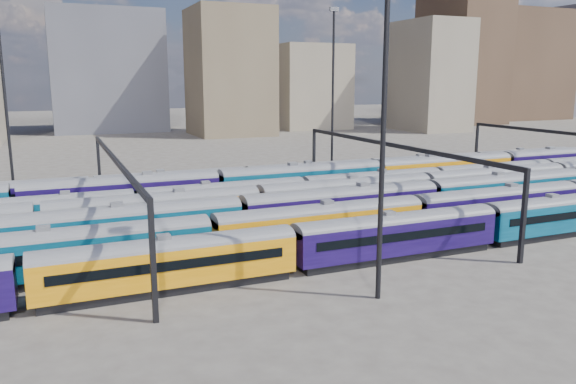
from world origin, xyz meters
name	(u,v)px	position (x,y,z in m)	size (l,w,h in m)	color
ground	(310,220)	(0.00, 0.00, 0.00)	(500.00, 500.00, 0.00)	#403B36
rake_0	(293,243)	(-8.48, -15.00, 2.48)	(115.04, 2.81, 4.72)	black
rake_1	(415,211)	(6.51, -10.00, 2.60)	(120.55, 2.94, 4.95)	black
rake_2	(430,195)	(11.95, -5.00, 2.77)	(128.26, 3.13, 5.27)	black
rake_3	(258,200)	(-5.98, 0.00, 2.69)	(124.88, 3.05, 5.13)	black
rake_4	(373,183)	(10.95, 5.00, 2.44)	(132.54, 2.77, 4.65)	black
rake_5	(377,172)	(14.62, 10.00, 2.84)	(131.36, 3.20, 5.40)	black
rake_6	(311,173)	(7.26, 15.00, 2.45)	(94.64, 2.77, 4.66)	black
gantry_1	(115,170)	(-20.00, 0.00, 6.79)	(0.35, 40.35, 8.03)	black
gantry_2	(390,154)	(10.00, 0.00, 6.79)	(0.35, 40.35, 8.03)	black
mast_1	(4,89)	(-30.00, 22.00, 13.97)	(1.40, 0.50, 25.60)	black
mast_2	(384,96)	(-5.00, -22.00, 13.97)	(1.40, 0.50, 25.60)	black
mast_3	(333,87)	(15.00, 24.00, 13.97)	(1.40, 0.50, 25.60)	black
skyline	(457,62)	(104.75, 105.73, 20.83)	(399.22, 60.48, 50.03)	#665B4C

